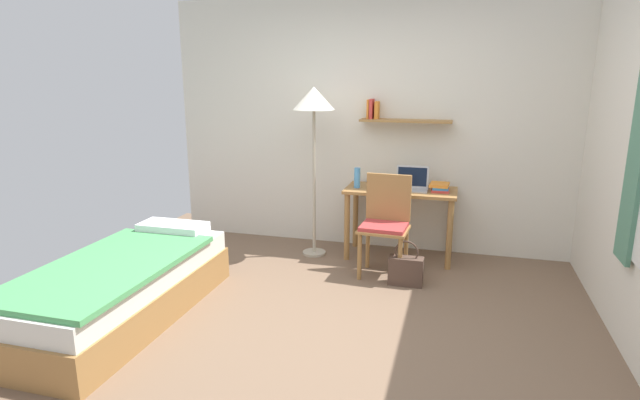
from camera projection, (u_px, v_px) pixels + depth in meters
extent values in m
plane|color=brown|center=(325.00, 330.00, 3.72)|extent=(5.28, 5.28, 0.00)
cube|color=silver|center=(375.00, 126.00, 5.31)|extent=(4.40, 0.05, 2.60)
cube|color=#9E703D|center=(406.00, 121.00, 5.08)|extent=(0.91, 0.22, 0.02)
cube|color=orange|center=(369.00, 109.00, 5.19)|extent=(0.02, 0.12, 0.19)
cube|color=#D13D38|center=(372.00, 109.00, 5.17)|extent=(0.03, 0.15, 0.20)
cube|color=orange|center=(377.00, 110.00, 5.17)|extent=(0.04, 0.12, 0.17)
cube|color=#4C7F66|center=(638.00, 151.00, 3.23)|extent=(0.03, 0.28, 1.48)
cube|color=#9E703D|center=(123.00, 301.00, 3.89)|extent=(0.84, 1.96, 0.28)
cube|color=silver|center=(120.00, 274.00, 3.84)|extent=(0.81, 1.90, 0.16)
cube|color=#4C9E5B|center=(108.00, 267.00, 3.70)|extent=(0.86, 1.60, 0.04)
cube|color=white|center=(173.00, 229.00, 4.52)|extent=(0.59, 0.28, 0.10)
cube|color=#9E703D|center=(401.00, 190.00, 5.06)|extent=(1.09, 0.52, 0.03)
cylinder|color=#9E703D|center=(347.00, 227.00, 5.08)|extent=(0.06, 0.06, 0.68)
cylinder|color=#9E703D|center=(449.00, 235.00, 4.82)|extent=(0.06, 0.06, 0.68)
cylinder|color=#9E703D|center=(356.00, 216.00, 5.48)|extent=(0.06, 0.06, 0.68)
cylinder|color=#9E703D|center=(451.00, 223.00, 5.22)|extent=(0.06, 0.06, 0.68)
cube|color=#9E703D|center=(384.00, 230.00, 4.64)|extent=(0.46, 0.41, 0.03)
cube|color=#B23838|center=(384.00, 226.00, 4.63)|extent=(0.42, 0.38, 0.04)
cube|color=#9E703D|center=(389.00, 197.00, 4.73)|extent=(0.42, 0.06, 0.44)
cylinder|color=#9E703D|center=(359.00, 257.00, 4.61)|extent=(0.04, 0.04, 0.43)
cylinder|color=#9E703D|center=(400.00, 261.00, 4.49)|extent=(0.04, 0.04, 0.43)
cylinder|color=#9E703D|center=(368.00, 246.00, 4.89)|extent=(0.04, 0.04, 0.43)
cylinder|color=#9E703D|center=(406.00, 250.00, 4.78)|extent=(0.04, 0.04, 0.43)
cylinder|color=#B2A893|center=(314.00, 253.00, 5.31)|extent=(0.24, 0.24, 0.02)
cylinder|color=#B2A893|center=(314.00, 183.00, 5.14)|extent=(0.03, 0.03, 1.46)
cone|color=silver|center=(314.00, 98.00, 4.94)|extent=(0.41, 0.41, 0.22)
cube|color=#B7BABF|center=(411.00, 190.00, 5.00)|extent=(0.32, 0.23, 0.01)
cube|color=#B7BABF|center=(412.00, 176.00, 5.07)|extent=(0.32, 0.05, 0.22)
cube|color=black|center=(412.00, 177.00, 5.06)|extent=(0.28, 0.04, 0.18)
cylinder|color=#4C99DB|center=(357.00, 178.00, 5.09)|extent=(0.06, 0.06, 0.20)
cube|color=#D13D38|center=(440.00, 190.00, 4.95)|extent=(0.17, 0.19, 0.02)
cube|color=#3384C6|center=(441.00, 188.00, 4.95)|extent=(0.16, 0.20, 0.02)
cube|color=orange|center=(439.00, 185.00, 4.95)|extent=(0.19, 0.22, 0.03)
cube|color=#4C382D|center=(406.00, 271.00, 4.51)|extent=(0.30, 0.13, 0.25)
torus|color=#4C382D|center=(407.00, 252.00, 4.46)|extent=(0.21, 0.02, 0.21)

